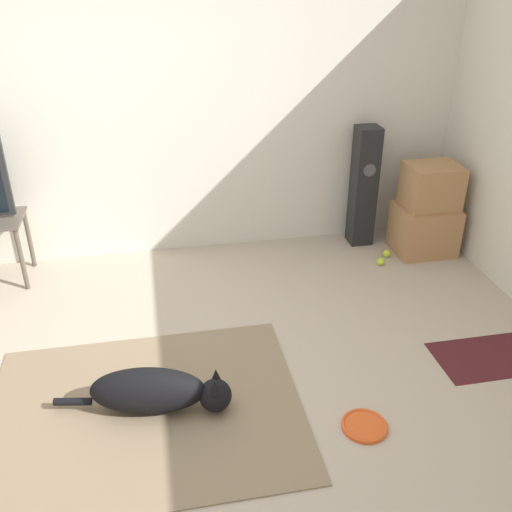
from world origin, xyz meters
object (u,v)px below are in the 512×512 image
(tennis_ball_by_boxes, at_px, (381,262))
(cardboard_box_lower, at_px, (424,229))
(dog, at_px, (157,391))
(floor_speaker, at_px, (364,187))
(cardboard_box_upper, at_px, (431,186))
(frisbee, at_px, (365,426))
(tennis_ball_near_speaker, at_px, (387,254))

(tennis_ball_by_boxes, bearing_deg, cardboard_box_lower, 21.92)
(dog, height_order, floor_speaker, floor_speaker)
(cardboard_box_upper, bearing_deg, cardboard_box_lower, -142.38)
(tennis_ball_by_boxes, bearing_deg, floor_speaker, 93.29)
(cardboard_box_lower, bearing_deg, frisbee, -122.96)
(floor_speaker, bearing_deg, frisbee, -109.24)
(cardboard_box_lower, height_order, tennis_ball_near_speaker, cardboard_box_lower)
(frisbee, relative_size, cardboard_box_upper, 0.60)
(cardboard_box_lower, distance_m, cardboard_box_upper, 0.40)
(dog, xyz_separation_m, tennis_ball_near_speaker, (2.04, 1.53, -0.11))
(dog, relative_size, tennis_ball_near_speaker, 15.37)
(tennis_ball_near_speaker, bearing_deg, dog, -143.16)
(tennis_ball_by_boxes, bearing_deg, frisbee, -114.56)
(cardboard_box_lower, relative_size, tennis_ball_near_speaker, 7.64)
(floor_speaker, bearing_deg, dog, -135.57)
(frisbee, xyz_separation_m, floor_speaker, (0.78, 2.22, 0.52))
(frisbee, xyz_separation_m, tennis_ball_by_boxes, (0.80, 1.76, 0.02))
(dog, xyz_separation_m, cardboard_box_upper, (2.40, 1.59, 0.46))
(cardboard_box_lower, bearing_deg, dog, -146.44)
(tennis_ball_by_boxes, xyz_separation_m, tennis_ball_near_speaker, (0.11, 0.13, 0.00))
(cardboard_box_upper, relative_size, floor_speaker, 0.41)
(dog, height_order, cardboard_box_upper, cardboard_box_upper)
(cardboard_box_lower, distance_m, tennis_ball_by_boxes, 0.52)
(cardboard_box_upper, bearing_deg, frisbee, -123.13)
(tennis_ball_near_speaker, bearing_deg, cardboard_box_lower, 9.04)
(tennis_ball_near_speaker, bearing_deg, frisbee, -115.80)
(frisbee, bearing_deg, dog, 162.41)
(cardboard_box_upper, height_order, tennis_ball_near_speaker, cardboard_box_upper)
(dog, bearing_deg, cardboard_box_lower, 33.56)
(dog, height_order, cardboard_box_lower, cardboard_box_lower)
(tennis_ball_by_boxes, bearing_deg, tennis_ball_near_speaker, 49.69)
(floor_speaker, xyz_separation_m, tennis_ball_near_speaker, (0.14, -0.34, -0.50))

